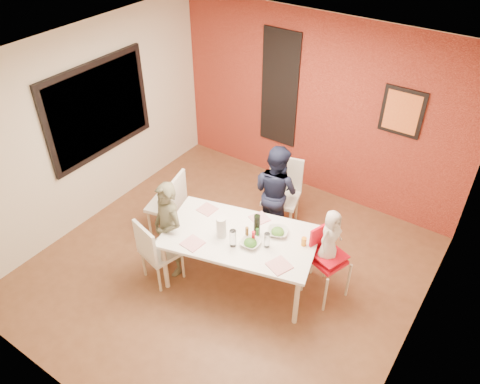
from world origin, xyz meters
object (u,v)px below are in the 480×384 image
Objects in this scene: child_near at (169,230)px; paper_towel_roll at (221,227)px; chair_left at (171,202)px; toddler at (330,236)px; high_chair at (326,256)px; child_far at (276,191)px; chair_near at (155,249)px; chair_far at (283,189)px; wine_bottle at (257,225)px; dining_table at (240,240)px.

paper_towel_roll is (0.64, 0.21, 0.21)m from child_near.
toddler reaches higher than chair_left.
high_chair is 1.22m from child_far.
chair_near is at bearing 138.66° from high_chair.
toddler is (1.07, -0.64, 0.22)m from child_far.
child_near is at bearing -127.50° from chair_far.
wine_bottle is (1.42, -0.09, 0.34)m from chair_left.
paper_towel_roll is at bearing 127.19° from toddler.
wine_bottle reaches higher than dining_table.
paper_towel_roll is at bearing 31.33° from child_near.
child_far is at bearing 87.42° from paper_towel_roll.
chair_near is 0.90m from chair_left.
paper_towel_roll is (-0.33, -0.25, -0.01)m from wine_bottle.
wine_bottle is at bearing 37.46° from paper_towel_roll.
dining_table is 1.42× the size of child_far.
paper_towel_roll is (-0.05, -1.15, 0.17)m from child_far.
child_near is 1.09m from wine_bottle.
paper_towel_roll is (-1.10, -0.53, 0.28)m from high_chair.
toddler is at bearing 35.42° from child_near.
paper_towel_roll reaches higher than dining_table.
wine_bottle is 1.08× the size of paper_towel_roll.
high_chair is at bearing 80.67° from chair_left.
wine_bottle is (0.15, 0.13, 0.21)m from dining_table.
wine_bottle is at bearing 120.94° from toddler.
high_chair is 0.74× the size of child_near.
dining_table is 1.49× the size of child_near.
child_near reaches higher than dining_table.
wine_bottle reaches higher than chair_near.
paper_towel_roll is (-0.18, -0.12, 0.19)m from dining_table.
high_chair is 3.44× the size of wine_bottle.
chair_left is 2.26m from toddler.
chair_far is 3.89× the size of paper_towel_roll.
chair_far reaches higher than chair_near.
toddler reaches higher than high_chair.
child_far is (0.02, -0.25, 0.13)m from chair_far.
high_chair is at bearing 25.70° from paper_towel_roll.
chair_left is 0.73× the size of child_near.
child_near is 5.07× the size of paper_towel_roll.
high_chair is at bearing 19.85° from wine_bottle.
chair_near is 0.66× the size of child_far.
child_far is at bearing -99.56° from chair_far.
high_chair reaches higher than dining_table.
child_near is at bearing 25.46° from chair_left.
child_far reaches higher than chair_near.
chair_left is at bearing 107.07° from toddler.
chair_far is 1.43m from paper_towel_roll.
child_near reaches higher than high_chair.
chair_near is 1.76m from child_far.
chair_far is at bearing 88.83° from paper_towel_roll.
chair_left is at bearing -151.73° from chair_far.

